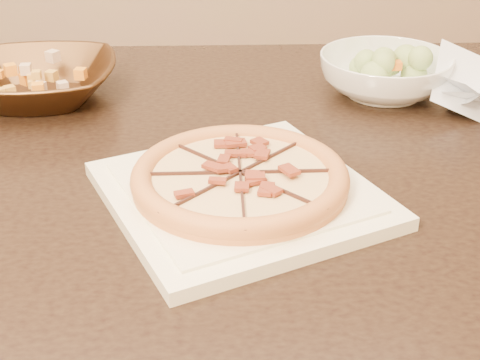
{
  "coord_description": "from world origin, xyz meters",
  "views": [
    {
      "loc": [
        0.23,
        -1.02,
        1.18
      ],
      "look_at": [
        0.26,
        -0.3,
        0.78
      ],
      "focal_mm": 50.0,
      "sensor_mm": 36.0,
      "label": 1
    }
  ],
  "objects_px": {
    "plate": "(240,194)",
    "pizza": "(240,177)",
    "salad_bowl": "(385,75)",
    "dining_table": "(162,202)",
    "bronze_bowl": "(38,82)"
  },
  "relations": [
    {
      "from": "dining_table",
      "to": "pizza",
      "type": "height_order",
      "value": "pizza"
    },
    {
      "from": "plate",
      "to": "salad_bowl",
      "type": "height_order",
      "value": "salad_bowl"
    },
    {
      "from": "dining_table",
      "to": "plate",
      "type": "height_order",
      "value": "plate"
    },
    {
      "from": "bronze_bowl",
      "to": "pizza",
      "type": "bearing_deg",
      "value": -46.91
    },
    {
      "from": "dining_table",
      "to": "bronze_bowl",
      "type": "distance_m",
      "value": 0.32
    },
    {
      "from": "dining_table",
      "to": "pizza",
      "type": "xyz_separation_m",
      "value": [
        0.11,
        -0.15,
        0.12
      ]
    },
    {
      "from": "dining_table",
      "to": "bronze_bowl",
      "type": "bearing_deg",
      "value": 137.42
    },
    {
      "from": "dining_table",
      "to": "salad_bowl",
      "type": "height_order",
      "value": "salad_bowl"
    },
    {
      "from": "dining_table",
      "to": "bronze_bowl",
      "type": "xyz_separation_m",
      "value": [
        -0.21,
        0.2,
        0.12
      ]
    },
    {
      "from": "plate",
      "to": "pizza",
      "type": "distance_m",
      "value": 0.02
    },
    {
      "from": "plate",
      "to": "salad_bowl",
      "type": "bearing_deg",
      "value": 53.65
    },
    {
      "from": "pizza",
      "to": "bronze_bowl",
      "type": "relative_size",
      "value": 1.03
    },
    {
      "from": "dining_table",
      "to": "plate",
      "type": "distance_m",
      "value": 0.21
    },
    {
      "from": "pizza",
      "to": "salad_bowl",
      "type": "relative_size",
      "value": 1.2
    },
    {
      "from": "dining_table",
      "to": "plate",
      "type": "xyz_separation_m",
      "value": [
        0.11,
        -0.15,
        0.1
      ]
    }
  ]
}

